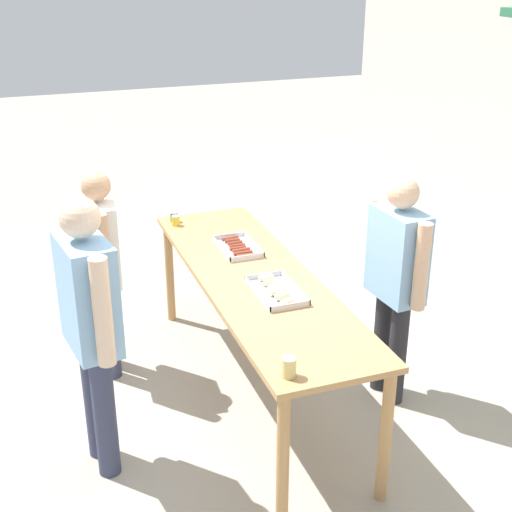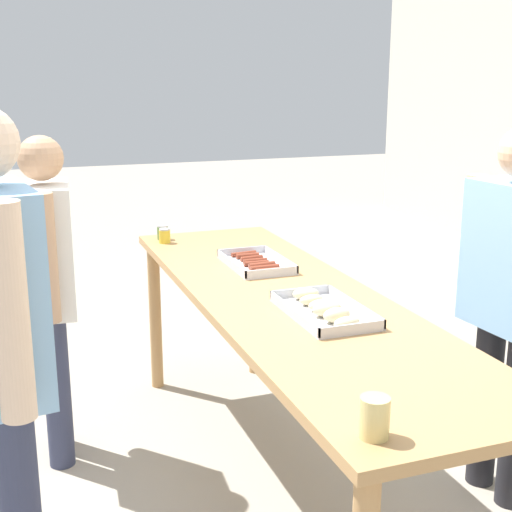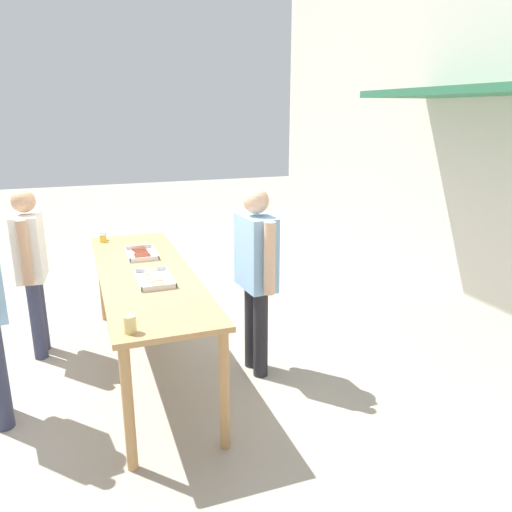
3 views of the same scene
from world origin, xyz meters
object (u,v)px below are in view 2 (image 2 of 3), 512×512
object	(u,v)px
food_tray_sausages	(257,264)
beer_cup	(374,417)
food_tray_buns	(325,310)
condiment_jar_ketchup	(165,236)
condiment_jar_mustard	(163,232)
person_customer_holding_hotdog	(49,274)

from	to	relation	value
food_tray_sausages	beer_cup	distance (m)	1.69
food_tray_sausages	food_tray_buns	xyz separation A→B (m)	(0.77, -0.00, 0.01)
condiment_jar_ketchup	condiment_jar_mustard	bearing A→B (deg)	174.28
food_tray_sausages	food_tray_buns	size ratio (longest dim) A/B	0.92
beer_cup	condiment_jar_mustard	bearing A→B (deg)	-179.79
condiment_jar_mustard	beer_cup	world-z (taller)	beer_cup
food_tray_sausages	food_tray_buns	distance (m)	0.77
food_tray_buns	condiment_jar_ketchup	distance (m)	1.44
condiment_jar_mustard	condiment_jar_ketchup	world-z (taller)	same
food_tray_buns	condiment_jar_ketchup	bearing A→B (deg)	-167.71
condiment_jar_ketchup	person_customer_holding_hotdog	xyz separation A→B (m)	(0.47, -0.65, -0.03)
food_tray_sausages	beer_cup	bearing A→B (deg)	-9.83
food_tray_sausages	condiment_jar_mustard	xyz separation A→B (m)	(-0.72, -0.30, 0.03)
food_tray_sausages	person_customer_holding_hotdog	world-z (taller)	person_customer_holding_hotdog
condiment_jar_ketchup	person_customer_holding_hotdog	bearing A→B (deg)	-54.16
person_customer_holding_hotdog	condiment_jar_ketchup	bearing A→B (deg)	-49.62
food_tray_buns	beer_cup	distance (m)	0.95
food_tray_sausages	person_customer_holding_hotdog	xyz separation A→B (m)	(-0.17, -0.96, -0.00)
beer_cup	person_customer_holding_hotdog	world-z (taller)	person_customer_holding_hotdog
food_tray_buns	condiment_jar_ketchup	world-z (taller)	condiment_jar_ketchup
condiment_jar_mustard	person_customer_holding_hotdog	size ratio (longest dim) A/B	0.05
beer_cup	person_customer_holding_hotdog	xyz separation A→B (m)	(-1.84, -0.67, -0.04)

